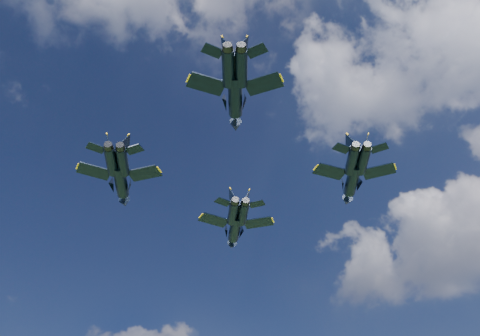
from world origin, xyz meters
The scene contains 4 objects.
jet_lead centered at (-16.35, 14.07, 58.86)m, with size 15.21×15.41×4.17m.
jet_left centered at (-20.20, -9.39, 57.49)m, with size 14.24×15.12×4.00m.
jet_right centered at (7.71, 13.47, 58.25)m, with size 13.32×15.55×3.96m.
jet_slot centered at (4.19, -11.54, 58.94)m, with size 13.20×15.24×3.90m.
Camera 1 is at (35.52, -50.38, 8.11)m, focal length 40.00 mm.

